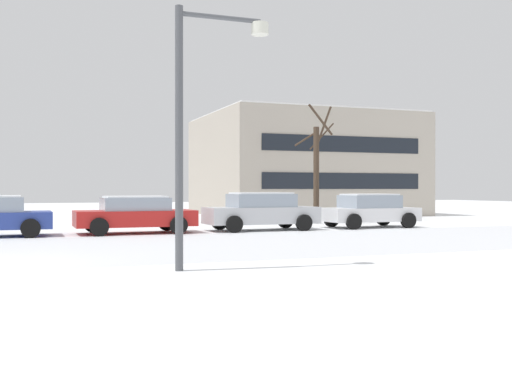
{
  "coord_description": "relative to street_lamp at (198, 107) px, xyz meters",
  "views": [
    {
      "loc": [
        0.92,
        -14.0,
        1.63
      ],
      "look_at": [
        8.07,
        5.01,
        1.52
      ],
      "focal_mm": 42.92,
      "sensor_mm": 36.0,
      "label": 1
    }
  ],
  "objects": [
    {
      "name": "parked_car_silver",
      "position": [
        5.4,
        10.48,
        -2.51
      ],
      "size": [
        4.42,
        2.03,
        1.49
      ],
      "color": "silver",
      "rests_on": "ground"
    },
    {
      "name": "street_lamp",
      "position": [
        0.0,
        0.0,
        0.0
      ],
      "size": [
        1.98,
        0.36,
        5.26
      ],
      "color": "#4C4F54",
      "rests_on": "ground"
    },
    {
      "name": "parked_car_white",
      "position": [
        10.31,
        10.54,
        -2.55
      ],
      "size": [
        4.01,
        2.13,
        1.42
      ],
      "color": "white",
      "rests_on": "ground"
    },
    {
      "name": "tree_far_left",
      "position": [
        9.55,
        14.0,
        -0.64
      ],
      "size": [
        1.82,
        1.61,
        5.54
      ],
      "color": "#423326",
      "rests_on": "ground"
    },
    {
      "name": "parked_car_red",
      "position": [
        0.49,
        10.58,
        -2.57
      ],
      "size": [
        4.31,
        2.18,
        1.37
      ],
      "color": "red",
      "rests_on": "ground"
    },
    {
      "name": "building_far_right",
      "position": [
        13.45,
        23.89,
        -0.12
      ],
      "size": [
        12.36,
        10.87,
        6.31
      ],
      "color": "#B2A899",
      "rests_on": "ground"
    }
  ]
}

